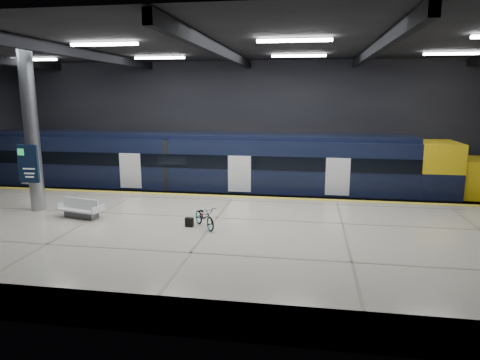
# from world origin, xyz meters

# --- Properties ---
(ground) EXTENTS (30.00, 30.00, 0.00)m
(ground) POSITION_xyz_m (0.00, 0.00, 0.00)
(ground) COLOR black
(ground) RESTS_ON ground
(room_shell) EXTENTS (30.10, 16.10, 8.05)m
(room_shell) POSITION_xyz_m (-0.00, 0.00, 5.72)
(room_shell) COLOR black
(room_shell) RESTS_ON ground
(platform) EXTENTS (30.00, 11.00, 1.10)m
(platform) POSITION_xyz_m (0.00, -2.50, 0.55)
(platform) COLOR beige
(platform) RESTS_ON ground
(safety_strip) EXTENTS (30.00, 0.40, 0.01)m
(safety_strip) POSITION_xyz_m (0.00, 2.75, 1.11)
(safety_strip) COLOR gold
(safety_strip) RESTS_ON platform
(rails) EXTENTS (30.00, 1.52, 0.16)m
(rails) POSITION_xyz_m (0.00, 5.50, 0.08)
(rails) COLOR gray
(rails) RESTS_ON ground
(train) EXTENTS (29.40, 2.84, 3.79)m
(train) POSITION_xyz_m (-1.11, 5.50, 2.06)
(train) COLOR black
(train) RESTS_ON ground
(bench) EXTENTS (1.95, 1.15, 0.81)m
(bench) POSITION_xyz_m (-5.50, -1.86, 1.38)
(bench) COLOR #595B60
(bench) RESTS_ON platform
(bicycle) EXTENTS (1.43, 1.59, 0.84)m
(bicycle) POSITION_xyz_m (-0.19, -2.35, 1.52)
(bicycle) COLOR #99999E
(bicycle) RESTS_ON platform
(pannier_bag) EXTENTS (0.33, 0.23, 0.35)m
(pannier_bag) POSITION_xyz_m (-0.79, -2.35, 1.28)
(pannier_bag) COLOR black
(pannier_bag) RESTS_ON platform
(info_column) EXTENTS (0.90, 0.78, 6.90)m
(info_column) POSITION_xyz_m (-8.00, -1.03, 4.46)
(info_column) COLOR #9EA0A5
(info_column) RESTS_ON platform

